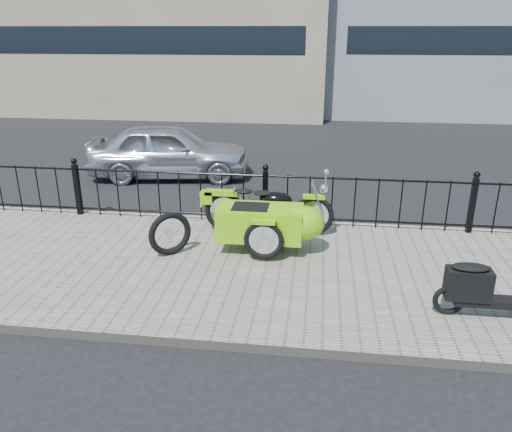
# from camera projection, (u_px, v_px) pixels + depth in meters

# --- Properties ---
(ground) EXTENTS (120.00, 120.00, 0.00)m
(ground) POSITION_uv_depth(u_px,v_px,m) (256.00, 259.00, 7.80)
(ground) COLOR black
(ground) RESTS_ON ground
(sidewalk) EXTENTS (30.00, 3.80, 0.12)m
(sidewalk) POSITION_uv_depth(u_px,v_px,m) (252.00, 270.00, 7.32)
(sidewalk) COLOR slate
(sidewalk) RESTS_ON ground
(curb) EXTENTS (30.00, 0.10, 0.12)m
(curb) POSITION_uv_depth(u_px,v_px,m) (266.00, 223.00, 9.12)
(curb) COLOR gray
(curb) RESTS_ON ground
(iron_fence) EXTENTS (14.11, 0.11, 1.08)m
(iron_fence) POSITION_uv_depth(u_px,v_px,m) (265.00, 198.00, 8.81)
(iron_fence) COLOR black
(iron_fence) RESTS_ON sidewalk
(motorcycle_sidecar) EXTENTS (2.28, 1.48, 0.98)m
(motorcycle_sidecar) POSITION_uv_depth(u_px,v_px,m) (273.00, 220.00, 7.78)
(motorcycle_sidecar) COLOR black
(motorcycle_sidecar) RESTS_ON sidewalk
(scooter) EXTENTS (1.43, 0.42, 0.97)m
(scooter) POSITION_uv_depth(u_px,v_px,m) (488.00, 289.00, 5.91)
(scooter) COLOR black
(scooter) RESTS_ON sidewalk
(spare_tire) EXTENTS (0.59, 0.52, 0.69)m
(spare_tire) POSITION_uv_depth(u_px,v_px,m) (170.00, 234.00, 7.58)
(spare_tire) COLOR black
(spare_tire) RESTS_ON sidewalk
(sedan_car) EXTENTS (3.97, 2.05, 1.29)m
(sedan_car) POSITION_uv_depth(u_px,v_px,m) (169.00, 151.00, 11.95)
(sedan_car) COLOR silver
(sedan_car) RESTS_ON ground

